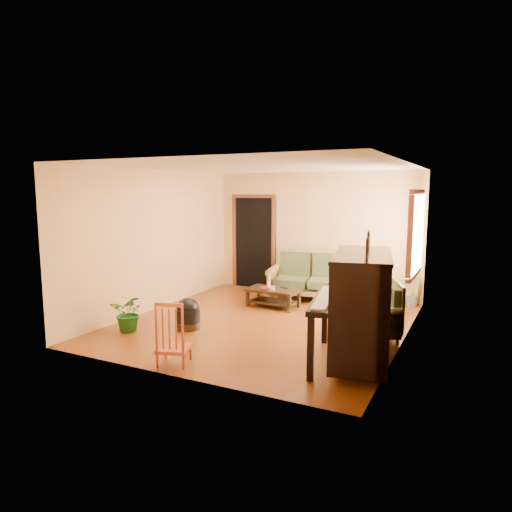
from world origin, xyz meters
The scene contains 16 objects.
floor centered at (0.00, 0.00, 0.00)m, with size 5.00×5.00×0.00m, color #60290C.
doorway centered at (-1.45, 2.48, 1.02)m, with size 1.08×0.16×2.05m, color black.
window centered at (2.21, 1.30, 1.50)m, with size 0.12×1.36×1.46m, color white.
sofa centered at (0.43, 1.99, 0.49)m, with size 2.30×0.96×0.98m, color olive.
coffee_table centered at (-0.30, 1.03, 0.18)m, with size 0.99×0.54×0.36m, color black.
armchair centered at (1.81, 0.03, 0.43)m, with size 0.83×0.87×0.87m, color olive.
piano centered at (1.89, -1.10, 0.72)m, with size 0.96×1.63×1.44m, color black.
footstool centered at (-0.96, -0.86, 0.19)m, with size 0.40×0.40×0.38m, color black.
red_chair centered at (-0.25, -2.18, 0.42)m, with size 0.39×0.43×0.84m, color #92371A.
leaning_frame centered at (1.97, 2.38, 0.29)m, with size 0.44×0.10×0.59m, color #B1913B.
ceramic_crock centered at (2.08, 2.22, 0.11)m, with size 0.18×0.18×0.23m, color #324D97.
potted_plant centered at (-1.72, -1.36, 0.30)m, with size 0.54×0.47×0.60m, color #175217.
book centered at (-0.54, 0.93, 0.37)m, with size 0.17×0.23×0.02m, color maroon.
candle centered at (-0.42, 1.08, 0.42)m, with size 0.07×0.07×0.12m, color white.
glass_jar centered at (-0.28, 0.96, 0.39)m, with size 0.08×0.08×0.06m, color silver.
remote centered at (-0.12, 1.14, 0.37)m, with size 0.15×0.04×0.01m, color black.
Camera 1 is at (3.21, -6.75, 2.23)m, focal length 32.00 mm.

